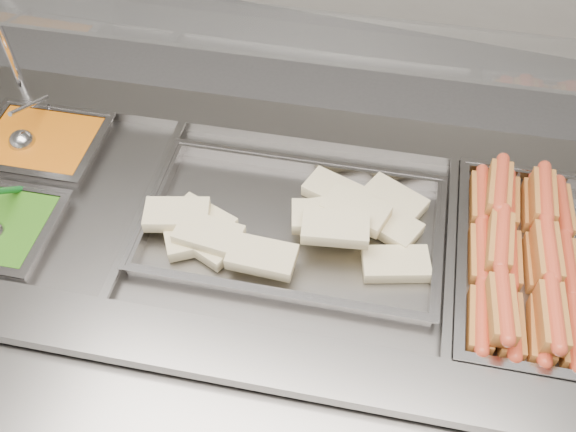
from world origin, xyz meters
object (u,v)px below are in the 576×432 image
(sneeze_guard, at_px, (285,34))
(pan_hotdogs, at_px, (533,271))
(pan_wraps, at_px, (292,230))
(ladle, at_px, (23,140))
(steam_counter, at_px, (271,317))

(sneeze_guard, bearing_deg, pan_hotdogs, -13.11)
(sneeze_guard, bearing_deg, pan_wraps, -68.48)
(pan_hotdogs, xyz_separation_m, pan_wraps, (-0.55, -0.06, 0.01))
(sneeze_guard, height_order, ladle, sneeze_guard)
(pan_hotdogs, bearing_deg, pan_wraps, -173.83)
(pan_wraps, bearing_deg, steam_counter, -173.83)
(sneeze_guard, distance_m, ladle, 0.76)
(sneeze_guard, distance_m, pan_wraps, 0.44)
(sneeze_guard, height_order, pan_wraps, sneeze_guard)
(pan_wraps, bearing_deg, sneeze_guard, 111.52)
(sneeze_guard, xyz_separation_m, pan_wraps, (0.08, -0.20, -0.38))
(steam_counter, height_order, ladle, ladle)
(sneeze_guard, height_order, pan_hotdogs, sneeze_guard)
(ladle, bearing_deg, sneeze_guard, 13.49)
(pan_hotdogs, relative_size, pan_wraps, 0.81)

